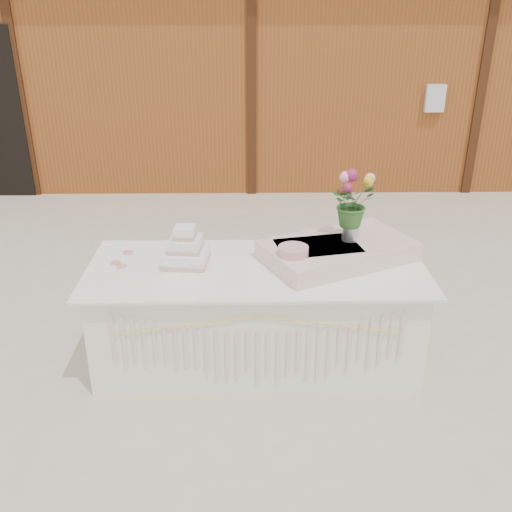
% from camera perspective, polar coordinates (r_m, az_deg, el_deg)
% --- Properties ---
extents(ground, '(80.00, 80.00, 0.00)m').
position_cam_1_polar(ground, '(4.42, 0.06, -10.15)').
color(ground, beige).
rests_on(ground, ground).
extents(barn, '(12.60, 4.60, 3.30)m').
position_cam_1_polar(barn, '(9.66, -0.62, 19.58)').
color(barn, brown).
rests_on(barn, ground).
extents(cake_table, '(2.40, 1.00, 0.77)m').
position_cam_1_polar(cake_table, '(4.21, 0.06, -5.86)').
color(cake_table, white).
rests_on(cake_table, ground).
extents(wedding_cake, '(0.34, 0.34, 0.28)m').
position_cam_1_polar(wedding_cake, '(4.09, -7.04, 0.51)').
color(wedding_cake, white).
rests_on(wedding_cake, cake_table).
extents(pink_cake_stand, '(0.27, 0.27, 0.19)m').
position_cam_1_polar(pink_cake_stand, '(3.92, 3.73, -0.21)').
color(pink_cake_stand, silver).
rests_on(pink_cake_stand, cake_table).
extents(satin_runner, '(1.21, 1.01, 0.13)m').
position_cam_1_polar(satin_runner, '(4.17, 8.20, 0.53)').
color(satin_runner, '#FFD8CD').
rests_on(satin_runner, cake_table).
extents(flower_vase, '(0.12, 0.12, 0.16)m').
position_cam_1_polar(flower_vase, '(4.17, 9.41, 2.62)').
color(flower_vase, silver).
rests_on(flower_vase, satin_runner).
extents(bouquet, '(0.41, 0.39, 0.35)m').
position_cam_1_polar(bouquet, '(4.08, 9.66, 5.93)').
color(bouquet, '#316227').
rests_on(bouquet, flower_vase).
extents(loose_flowers, '(0.27, 0.40, 0.02)m').
position_cam_1_polar(loose_flowers, '(4.22, -12.85, -0.39)').
color(loose_flowers, pink).
rests_on(loose_flowers, cake_table).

